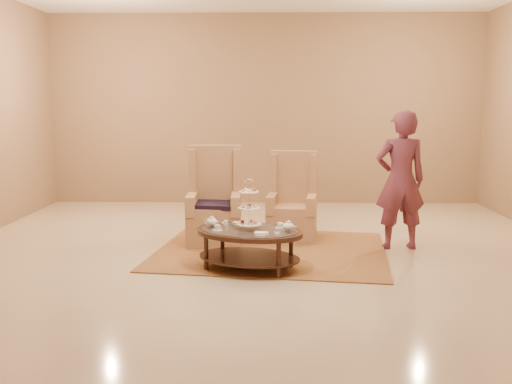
{
  "coord_description": "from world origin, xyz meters",
  "views": [
    {
      "loc": [
        0.05,
        -6.7,
        1.86
      ],
      "look_at": [
        -0.1,
        0.2,
        0.79
      ],
      "focal_mm": 40.0,
      "sensor_mm": 36.0,
      "label": 1
    }
  ],
  "objects_px": {
    "armchair_left": "(215,210)",
    "person": "(400,180)",
    "armchair_right": "(293,209)",
    "tea_table": "(249,237)"
  },
  "relations": [
    {
      "from": "armchair_left",
      "to": "person",
      "type": "xyz_separation_m",
      "value": [
        2.41,
        -0.28,
        0.45
      ]
    },
    {
      "from": "tea_table",
      "to": "armchair_left",
      "type": "bearing_deg",
      "value": 130.86
    },
    {
      "from": "armchair_left",
      "to": "person",
      "type": "distance_m",
      "value": 2.47
    },
    {
      "from": "armchair_right",
      "to": "armchair_left",
      "type": "bearing_deg",
      "value": -159.01
    },
    {
      "from": "armchair_right",
      "to": "person",
      "type": "distance_m",
      "value": 1.53
    },
    {
      "from": "tea_table",
      "to": "armchair_left",
      "type": "distance_m",
      "value": 1.39
    },
    {
      "from": "tea_table",
      "to": "person",
      "type": "relative_size",
      "value": 0.81
    },
    {
      "from": "armchair_left",
      "to": "armchair_right",
      "type": "height_order",
      "value": "armchair_left"
    },
    {
      "from": "tea_table",
      "to": "armchair_left",
      "type": "xyz_separation_m",
      "value": [
        -0.51,
        1.29,
        0.06
      ]
    },
    {
      "from": "armchair_left",
      "to": "person",
      "type": "relative_size",
      "value": 0.73
    }
  ]
}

